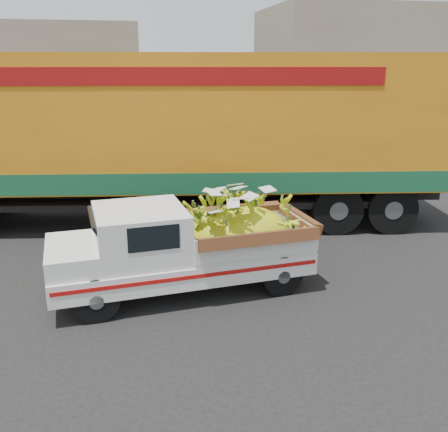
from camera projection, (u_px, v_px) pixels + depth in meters
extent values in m
plane|color=black|center=(115.00, 283.00, 8.49)|extent=(100.00, 100.00, 0.00)
cube|color=gray|center=(116.00, 196.00, 13.82)|extent=(60.00, 0.25, 0.15)
cube|color=gray|center=(117.00, 179.00, 15.79)|extent=(60.00, 4.00, 0.14)
cube|color=gray|center=(410.00, 76.00, 24.04)|extent=(14.00, 6.00, 6.00)
cylinder|color=black|center=(96.00, 300.00, 7.17)|extent=(0.69, 0.26, 0.67)
cylinder|color=black|center=(91.00, 267.00, 8.34)|extent=(0.69, 0.26, 0.67)
cylinder|color=black|center=(282.00, 275.00, 8.01)|extent=(0.69, 0.26, 0.67)
cylinder|color=black|center=(253.00, 248.00, 9.18)|extent=(0.69, 0.26, 0.67)
cube|color=white|center=(182.00, 262.00, 8.12)|extent=(4.27, 1.93, 0.34)
cube|color=#A50F0C|center=(193.00, 277.00, 7.42)|extent=(4.03, 0.45, 0.06)
cube|color=silver|center=(51.00, 283.00, 7.56)|extent=(0.25, 1.47, 0.12)
cube|color=white|center=(71.00, 255.00, 7.53)|extent=(0.90, 1.48, 0.32)
cube|color=white|center=(141.00, 233.00, 7.77)|extent=(1.51, 1.58, 0.79)
cube|color=black|center=(154.00, 238.00, 7.09)|extent=(0.75, 0.09, 0.37)
cube|color=white|center=(243.00, 233.00, 8.31)|extent=(2.17, 1.71, 0.45)
ellipsoid|color=yellow|center=(238.00, 239.00, 8.31)|extent=(1.95, 1.39, 1.13)
cylinder|color=black|center=(391.00, 209.00, 10.90)|extent=(1.14, 0.49, 1.10)
cylinder|color=black|center=(363.00, 187.00, 12.81)|extent=(1.14, 0.49, 1.10)
cylinder|color=black|center=(337.00, 209.00, 10.85)|extent=(1.14, 0.49, 1.10)
cylinder|color=black|center=(317.00, 187.00, 12.76)|extent=(1.14, 0.49, 1.10)
cube|color=black|center=(178.00, 190.00, 11.60)|extent=(12.01, 2.85, 0.36)
cube|color=orange|center=(176.00, 120.00, 11.13)|extent=(12.01, 4.29, 2.84)
cube|color=#17512F|center=(177.00, 171.00, 11.47)|extent=(12.07, 4.32, 0.45)
cube|color=maroon|center=(171.00, 76.00, 9.64)|extent=(8.30, 1.32, 0.35)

